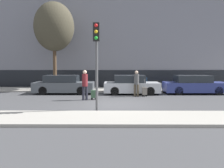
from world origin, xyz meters
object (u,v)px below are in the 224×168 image
parked_car_1 (131,85)px  pedestrian_right (136,82)px  parked_bicycle (149,85)px  parked_car_0 (64,85)px  parked_car_2 (194,85)px  pedestrian_left (85,83)px  trolley_right (145,91)px  bare_tree_near_crossing (54,27)px  traffic_light (96,50)px  trolley_left (94,94)px

parked_car_1 → pedestrian_right: (0.27, -1.30, 0.35)m
parked_bicycle → parked_car_0: bearing=-163.8°
parked_car_2 → parked_bicycle: size_ratio=2.53×
parked_car_1 → parked_bicycle: 2.66m
pedestrian_left → pedestrian_right: (3.26, 1.74, -0.05)m
parked_car_0 → trolley_right: (5.74, -1.62, -0.27)m
pedestrian_right → bare_tree_near_crossing: (-6.31, 3.62, 4.15)m
pedestrian_left → traffic_light: traffic_light is taller
pedestrian_left → parked_bicycle: (4.59, 5.17, -0.55)m
trolley_left → bare_tree_near_crossing: bare_tree_near_crossing is taller
parked_car_1 → parked_bicycle: parked_car_1 is taller
trolley_left → pedestrian_right: pedestrian_right is taller
trolley_right → parked_car_2: bearing=22.5°
parked_car_1 → pedestrian_left: bearing=-134.4°
parked_car_1 → trolley_left: parked_car_1 is taller
parked_car_1 → bare_tree_near_crossing: 7.88m
pedestrian_left → traffic_light: 4.31m
trolley_left → trolley_right: (3.29, 1.45, 0.02)m
bare_tree_near_crossing → trolley_right: bearing=-28.4°
pedestrian_left → trolley_right: size_ratio=1.56×
pedestrian_right → traffic_light: bearing=76.5°
pedestrian_left → trolley_right: 4.20m
trolley_right → bare_tree_near_crossing: 9.13m
parked_car_1 → pedestrian_right: size_ratio=2.28×
parked_car_2 → pedestrian_right: size_ratio=2.59×
pedestrian_left → parked_car_0: bearing=-81.9°
parked_car_2 → parked_car_0: bearing=179.8°
parked_car_1 → parked_bicycle: (1.60, 2.12, -0.15)m
pedestrian_left → traffic_light: (0.97, -3.80, 1.79)m
traffic_light → parked_car_0: bearing=112.4°
trolley_right → parked_car_1: bearing=120.2°
parked_car_1 → traffic_light: bearing=-106.5°
parked_car_2 → pedestrian_right: 4.64m
parked_car_0 → bare_tree_near_crossing: bare_tree_near_crossing is taller
parked_car_1 → trolley_left: 3.78m
pedestrian_left → parked_bicycle: pedestrian_left is taller
pedestrian_right → traffic_light: 6.27m
parked_car_1 → bare_tree_near_crossing: (-6.05, 2.31, 4.49)m
bare_tree_near_crossing → parked_car_0: bearing=-61.9°
pedestrian_left → bare_tree_near_crossing: 7.41m
parked_car_2 → parked_car_1: bearing=-177.6°
pedestrian_left → trolley_left: size_ratio=1.61×
pedestrian_left → trolley_right: (3.80, 1.66, -0.67)m
parked_car_2 → parked_bicycle: parked_car_2 is taller
trolley_left → parked_bicycle: (4.08, 4.96, 0.14)m
parked_car_0 → parked_car_2: 9.57m
parked_bicycle → pedestrian_left: bearing=-131.6°
pedestrian_left → traffic_light: bearing=81.8°
parked_car_2 → pedestrian_right: pedestrian_right is taller
trolley_left → pedestrian_right: 3.21m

